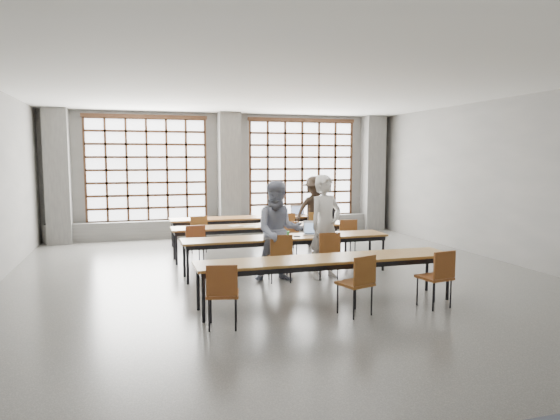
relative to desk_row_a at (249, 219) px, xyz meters
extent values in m
plane|color=#52524F|center=(-0.19, -3.55, -0.66)|extent=(11.00, 11.00, 0.00)
plane|color=silver|center=(-0.19, -3.55, 2.84)|extent=(11.00, 11.00, 0.00)
plane|color=#5F5F5D|center=(-0.19, 1.95, 1.09)|extent=(10.00, 0.00, 10.00)
plane|color=#5F5F5D|center=(-0.19, -9.05, 1.09)|extent=(10.00, 0.00, 10.00)
plane|color=#5F5F5D|center=(4.81, -3.55, 1.09)|extent=(0.00, 11.00, 11.00)
cube|color=#50504D|center=(-4.69, 1.67, 1.09)|extent=(0.60, 0.55, 3.50)
cube|color=#50504D|center=(-0.19, 1.67, 1.09)|extent=(0.60, 0.55, 3.50)
cube|color=#50504D|center=(4.31, 1.67, 1.09)|extent=(0.60, 0.55, 3.50)
cube|color=white|center=(-2.44, 1.93, 1.24)|extent=(3.20, 0.02, 2.80)
cube|color=black|center=(-2.44, 1.85, 1.24)|extent=(3.20, 0.05, 2.80)
cube|color=black|center=(-2.44, 1.85, -0.21)|extent=(3.32, 0.07, 0.10)
cube|color=black|center=(-2.44, 1.85, 2.69)|extent=(3.32, 0.07, 0.10)
cube|color=white|center=(2.06, 1.93, 1.24)|extent=(3.20, 0.02, 2.80)
cube|color=black|center=(2.06, 1.85, 1.24)|extent=(3.20, 0.05, 2.80)
cube|color=black|center=(2.06, 1.85, -0.21)|extent=(3.32, 0.07, 0.10)
cube|color=black|center=(2.06, 1.85, 2.69)|extent=(3.32, 0.07, 0.10)
cube|color=#50504D|center=(-0.19, 1.75, -0.41)|extent=(9.80, 0.35, 0.50)
cube|color=brown|center=(0.00, 0.00, 0.05)|extent=(4.00, 0.70, 0.04)
cube|color=black|center=(0.00, 0.00, -0.01)|extent=(3.90, 0.64, 0.08)
cylinder|color=black|center=(-1.92, -0.29, -0.32)|extent=(0.05, 0.05, 0.69)
cylinder|color=black|center=(-1.92, 0.29, -0.32)|extent=(0.05, 0.05, 0.69)
cylinder|color=black|center=(1.92, -0.29, -0.32)|extent=(0.05, 0.05, 0.69)
cylinder|color=black|center=(1.92, 0.29, -0.32)|extent=(0.05, 0.05, 0.69)
cube|color=brown|center=(-0.08, -1.59, 0.05)|extent=(4.00, 0.70, 0.04)
cube|color=black|center=(-0.08, -1.59, -0.01)|extent=(3.90, 0.64, 0.08)
cylinder|color=black|center=(-2.00, -1.88, -0.32)|extent=(0.05, 0.05, 0.69)
cylinder|color=black|center=(-2.00, -1.30, -0.32)|extent=(0.05, 0.05, 0.69)
cylinder|color=black|center=(1.84, -1.88, -0.32)|extent=(0.05, 0.05, 0.69)
cylinder|color=black|center=(1.84, -1.30, -0.32)|extent=(0.05, 0.05, 0.69)
cube|color=brown|center=(-0.03, -3.29, 0.05)|extent=(4.00, 0.70, 0.04)
cube|color=black|center=(-0.03, -3.29, -0.01)|extent=(3.90, 0.64, 0.08)
cylinder|color=black|center=(-1.95, -3.58, -0.32)|extent=(0.05, 0.05, 0.69)
cylinder|color=black|center=(-1.95, -3.00, -0.32)|extent=(0.05, 0.05, 0.69)
cylinder|color=black|center=(1.89, -3.58, -0.32)|extent=(0.05, 0.05, 0.69)
cylinder|color=black|center=(1.89, -3.00, -0.32)|extent=(0.05, 0.05, 0.69)
cube|color=brown|center=(-0.04, -5.43, 0.05)|extent=(4.00, 0.70, 0.04)
cube|color=black|center=(-0.04, -5.43, -0.01)|extent=(3.90, 0.64, 0.08)
cylinder|color=black|center=(-1.96, -5.72, -0.32)|extent=(0.05, 0.05, 0.69)
cylinder|color=black|center=(-1.96, -5.14, -0.32)|extent=(0.05, 0.05, 0.69)
cylinder|color=black|center=(1.88, -5.72, -0.32)|extent=(0.05, 0.05, 0.69)
cylinder|color=black|center=(1.88, -5.14, -0.32)|extent=(0.05, 0.05, 0.69)
cube|color=brown|center=(-1.40, -0.55, -0.21)|extent=(0.46, 0.46, 0.04)
cube|color=brown|center=(-1.38, -0.75, 0.02)|extent=(0.40, 0.07, 0.40)
cylinder|color=black|center=(-1.40, -0.55, -0.44)|extent=(0.02, 0.02, 0.45)
cube|color=brown|center=(0.80, -0.55, -0.21)|extent=(0.47, 0.47, 0.04)
cube|color=brown|center=(0.77, -0.75, 0.02)|extent=(0.40, 0.08, 0.40)
cylinder|color=black|center=(0.80, -0.55, -0.44)|extent=(0.02, 0.02, 0.45)
cube|color=brown|center=(1.60, -0.55, -0.21)|extent=(0.51, 0.51, 0.04)
cube|color=brown|center=(1.55, -0.74, 0.02)|extent=(0.40, 0.13, 0.40)
cylinder|color=black|center=(1.60, -0.55, -0.44)|extent=(0.02, 0.02, 0.45)
cube|color=brown|center=(-1.68, -2.14, -0.21)|extent=(0.47, 0.47, 0.04)
cube|color=brown|center=(-1.65, -2.34, 0.02)|extent=(0.40, 0.08, 0.40)
cylinder|color=black|center=(-1.68, -2.14, -0.44)|extent=(0.02, 0.02, 0.45)
cube|color=brown|center=(0.32, -2.14, -0.21)|extent=(0.48, 0.48, 0.04)
cube|color=brown|center=(0.35, -2.34, 0.02)|extent=(0.40, 0.09, 0.40)
cylinder|color=black|center=(0.32, -2.14, -0.44)|extent=(0.02, 0.02, 0.45)
cube|color=brown|center=(1.72, -2.14, -0.21)|extent=(0.47, 0.47, 0.04)
cube|color=brown|center=(1.70, -2.34, 0.02)|extent=(0.40, 0.08, 0.40)
cylinder|color=black|center=(1.72, -2.14, -0.44)|extent=(0.02, 0.02, 0.45)
cube|color=brown|center=(-0.33, -3.84, -0.21)|extent=(0.47, 0.47, 0.04)
cube|color=brown|center=(-0.35, -4.04, 0.02)|extent=(0.40, 0.08, 0.40)
cylinder|color=black|center=(-0.33, -3.84, -0.44)|extent=(0.02, 0.02, 0.45)
cube|color=brown|center=(0.57, -3.84, -0.21)|extent=(0.44, 0.44, 0.04)
cube|color=brown|center=(0.56, -4.04, 0.02)|extent=(0.40, 0.05, 0.40)
cylinder|color=black|center=(0.57, -3.84, -0.44)|extent=(0.02, 0.02, 0.45)
cube|color=maroon|center=(-1.74, -5.98, -0.21)|extent=(0.50, 0.50, 0.04)
cube|color=maroon|center=(-1.78, -6.18, 0.02)|extent=(0.40, 0.11, 0.40)
cylinder|color=black|center=(-1.74, -5.98, -0.44)|extent=(0.02, 0.02, 0.45)
cube|color=brown|center=(0.16, -5.98, -0.21)|extent=(0.53, 0.53, 0.04)
cube|color=brown|center=(0.22, -6.17, 0.02)|extent=(0.39, 0.15, 0.40)
cylinder|color=black|center=(0.16, -5.98, -0.44)|extent=(0.02, 0.02, 0.45)
cube|color=brown|center=(1.46, -5.98, -0.21)|extent=(0.48, 0.48, 0.04)
cube|color=brown|center=(1.49, -6.18, 0.02)|extent=(0.40, 0.10, 0.40)
cylinder|color=black|center=(1.46, -5.98, -0.44)|extent=(0.02, 0.02, 0.45)
imported|color=silver|center=(0.57, -3.79, 0.30)|extent=(0.81, 0.67, 1.92)
imported|color=navy|center=(-0.33, -3.79, 0.25)|extent=(0.99, 0.83, 1.82)
imported|color=black|center=(1.60, -0.50, 0.22)|extent=(1.23, 0.81, 1.77)
cube|color=silver|center=(0.52, -3.24, 0.08)|extent=(0.43, 0.37, 0.02)
cube|color=black|center=(0.52, -3.25, 0.09)|extent=(0.34, 0.27, 0.00)
cube|color=silver|center=(0.57, -3.11, 0.20)|extent=(0.36, 0.19, 0.26)
cube|color=#81A7DF|center=(0.57, -3.12, 0.17)|extent=(0.31, 0.15, 0.21)
cube|color=#A9A9AD|center=(1.35, 0.05, 0.08)|extent=(0.36, 0.27, 0.02)
cube|color=black|center=(1.35, 0.04, 0.09)|extent=(0.30, 0.18, 0.00)
cube|color=#A9A9AD|center=(1.35, 0.19, 0.20)|extent=(0.36, 0.07, 0.26)
cube|color=#84A4E4|center=(1.35, 0.18, 0.17)|extent=(0.31, 0.05, 0.21)
ellipsoid|color=silver|center=(0.92, -3.31, 0.08)|extent=(0.11, 0.08, 0.04)
cube|color=#2E8E3F|center=(-0.08, -3.21, 0.11)|extent=(0.27, 0.17, 0.09)
cube|color=black|center=(0.15, -3.39, 0.07)|extent=(0.14, 0.09, 0.01)
cube|color=silver|center=(-0.68, -1.54, 0.07)|extent=(0.35, 0.30, 0.00)
cube|color=silver|center=(-0.38, -1.64, 0.07)|extent=(0.33, 0.26, 0.00)
cube|color=silver|center=(0.02, -1.59, 0.07)|extent=(0.35, 0.29, 0.00)
cube|color=black|center=(1.52, -1.54, 0.27)|extent=(0.37, 0.29, 0.40)
ellipsoid|color=white|center=(0.90, 0.05, 0.21)|extent=(0.32, 0.29, 0.29)
cube|color=maroon|center=(-1.74, -5.98, -0.16)|extent=(0.21, 0.14, 0.06)
camera|label=1|loc=(-2.83, -12.34, 1.57)|focal=32.00mm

